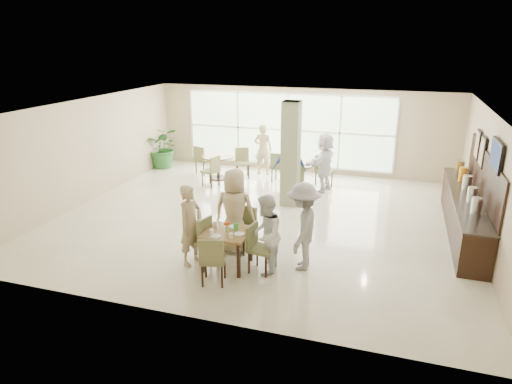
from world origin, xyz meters
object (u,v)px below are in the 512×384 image
(main_table, at_px, (227,236))
(teen_left, at_px, (191,225))
(round_table_right, at_px, (298,170))
(buffet_counter, at_px, (465,211))
(adult_b, at_px, (324,162))
(teen_right, at_px, (265,234))
(adult_standing, at_px, (263,149))
(teen_far, at_px, (235,211))
(teen_standing, at_px, (303,226))
(adult_a, at_px, (289,169))
(potted_plant, at_px, (163,147))
(round_table_left, at_px, (218,161))

(main_table, distance_m, teen_left, 0.76)
(round_table_right, xyz_separation_m, buffet_counter, (4.42, -2.20, -0.00))
(buffet_counter, distance_m, adult_b, 4.23)
(teen_right, bearing_deg, adult_standing, -169.33)
(teen_far, bearing_deg, adult_b, -105.60)
(teen_left, bearing_deg, teen_standing, -63.60)
(teen_far, bearing_deg, teen_left, 49.90)
(teen_far, distance_m, adult_standing, 5.88)
(main_table, relative_size, adult_a, 0.54)
(potted_plant, xyz_separation_m, teen_left, (4.03, -6.29, 0.10))
(main_table, distance_m, teen_far, 0.78)
(round_table_right, relative_size, potted_plant, 0.70)
(round_table_right, bearing_deg, main_table, -92.21)
(main_table, relative_size, buffet_counter, 0.19)
(adult_standing, bearing_deg, teen_standing, 111.92)
(main_table, relative_size, round_table_right, 0.86)
(teen_right, bearing_deg, adult_b, 171.08)
(round_table_left, height_order, potted_plant, potted_plant)
(adult_standing, bearing_deg, teen_left, 92.81)
(round_table_left, relative_size, teen_right, 0.67)
(potted_plant, bearing_deg, teen_left, -57.38)
(potted_plant, relative_size, teen_right, 0.92)
(round_table_right, distance_m, adult_a, 0.90)
(adult_a, distance_m, adult_b, 1.19)
(buffet_counter, bearing_deg, round_table_right, 153.55)
(buffet_counter, distance_m, adult_a, 4.68)
(main_table, bearing_deg, buffet_counter, 34.50)
(teen_far, relative_size, teen_standing, 1.03)
(main_table, distance_m, round_table_right, 5.38)
(main_table, distance_m, teen_standing, 1.49)
(adult_b, bearing_deg, adult_a, -31.07)
(teen_left, xyz_separation_m, teen_standing, (2.15, 0.48, 0.05))
(main_table, xyz_separation_m, teen_far, (-0.10, 0.73, 0.26))
(main_table, distance_m, round_table_left, 6.07)
(potted_plant, relative_size, adult_b, 0.83)
(round_table_right, distance_m, buffet_counter, 4.93)
(buffet_counter, distance_m, teen_far, 5.34)
(adult_b, height_order, adult_standing, adult_b)
(round_table_left, height_order, teen_right, teen_right)
(teen_right, relative_size, adult_standing, 0.93)
(round_table_right, xyz_separation_m, teen_standing, (1.20, -4.98, 0.32))
(teen_far, relative_size, adult_standing, 1.07)
(teen_right, relative_size, adult_b, 0.90)
(potted_plant, xyz_separation_m, teen_standing, (6.17, -5.82, 0.15))
(teen_right, bearing_deg, teen_left, -93.07)
(round_table_right, bearing_deg, adult_standing, 141.98)
(round_table_left, xyz_separation_m, round_table_right, (2.66, -0.18, -0.01))
(buffet_counter, relative_size, teen_left, 2.87)
(round_table_right, height_order, teen_far, teen_far)
(main_table, xyz_separation_m, potted_plant, (-4.76, 6.22, 0.08))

